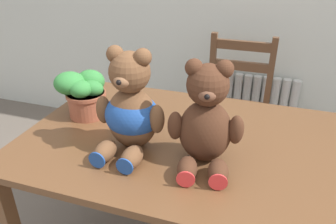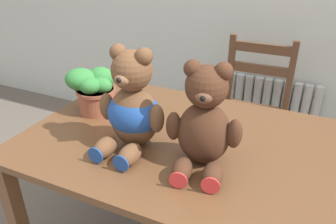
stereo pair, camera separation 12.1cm
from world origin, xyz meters
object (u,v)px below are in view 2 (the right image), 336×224
teddy_bear_left (132,108)px  potted_plant (94,89)px  wooden_chair_behind (251,112)px  teddy_bear_right (204,123)px

teddy_bear_left → potted_plant: 0.37m
wooden_chair_behind → potted_plant: size_ratio=4.02×
potted_plant → teddy_bear_right: bearing=-16.8°
wooden_chair_behind → teddy_bear_right: bearing=89.9°
teddy_bear_left → teddy_bear_right: (0.29, -0.00, 0.01)m
potted_plant → wooden_chair_behind: bearing=52.8°
teddy_bear_right → potted_plant: (-0.61, 0.19, -0.05)m
teddy_bear_left → potted_plant: bearing=-27.8°
teddy_bear_left → potted_plant: teddy_bear_left is taller
teddy_bear_left → teddy_bear_right: teddy_bear_left is taller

